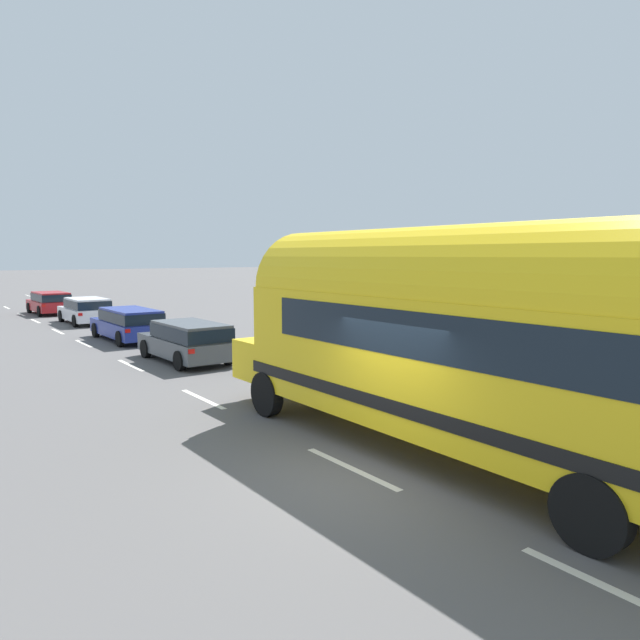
{
  "coord_description": "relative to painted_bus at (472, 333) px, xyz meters",
  "views": [
    {
      "loc": [
        -6.05,
        -6.96,
        3.61
      ],
      "look_at": [
        1.51,
        3.41,
        2.17
      ],
      "focal_mm": 32.65,
      "sensor_mm": 36.0,
      "label": 1
    }
  ],
  "objects": [
    {
      "name": "ground_plane",
      "position": [
        -1.72,
        0.63,
        -2.3
      ],
      "size": [
        300.0,
        300.0,
        0.0
      ],
      "primitive_type": "plane",
      "color": "#565454"
    },
    {
      "name": "lane_markings",
      "position": [
        0.7,
        13.39,
        -2.3
      ],
      "size": [
        3.57,
        80.0,
        0.01
      ],
      "color": "silver",
      "rests_on": "ground"
    },
    {
      "name": "painted_bus",
      "position": [
        0.0,
        0.0,
        0.0
      ],
      "size": [
        2.65,
        12.09,
        4.12
      ],
      "color": "yellow",
      "rests_on": "ground"
    },
    {
      "name": "car_lead",
      "position": [
        0.07,
        12.0,
        -1.51
      ],
      "size": [
        1.94,
        4.41,
        1.37
      ],
      "color": "#474C51",
      "rests_on": "ground"
    },
    {
      "name": "car_second",
      "position": [
        0.07,
        18.15,
        -1.5
      ],
      "size": [
        1.95,
        4.79,
        1.37
      ],
      "color": "navy",
      "rests_on": "ground"
    },
    {
      "name": "car_third",
      "position": [
        0.24,
        25.64,
        -1.52
      ],
      "size": [
        1.97,
        4.4,
        1.37
      ],
      "color": "white",
      "rests_on": "ground"
    },
    {
      "name": "car_fourth",
      "position": [
        -0.23,
        32.19,
        -1.51
      ],
      "size": [
        2.03,
        4.29,
        1.37
      ],
      "color": "#A5191E",
      "rests_on": "ground"
    }
  ]
}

